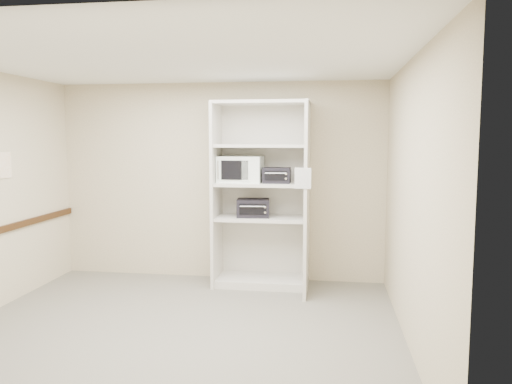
# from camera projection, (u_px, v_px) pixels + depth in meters

# --- Properties ---
(floor) EXTENTS (4.50, 4.00, 0.01)m
(floor) POSITION_uv_depth(u_px,v_px,m) (179.00, 330.00, 5.07)
(floor) COLOR #69645B
(floor) RESTS_ON ground
(ceiling) EXTENTS (4.50, 4.00, 0.01)m
(ceiling) POSITION_uv_depth(u_px,v_px,m) (174.00, 59.00, 4.78)
(ceiling) COLOR white
(wall_back) EXTENTS (4.50, 0.02, 2.70)m
(wall_back) POSITION_uv_depth(u_px,v_px,m) (220.00, 182.00, 6.89)
(wall_back) COLOR beige
(wall_back) RESTS_ON ground
(wall_front) EXTENTS (4.50, 0.02, 2.70)m
(wall_front) POSITION_uv_depth(u_px,v_px,m) (75.00, 239.00, 2.96)
(wall_front) COLOR beige
(wall_front) RESTS_ON ground
(wall_right) EXTENTS (0.02, 4.00, 2.70)m
(wall_right) POSITION_uv_depth(u_px,v_px,m) (412.00, 203.00, 4.61)
(wall_right) COLOR beige
(wall_right) RESTS_ON ground
(shelving_unit) EXTENTS (1.24, 0.92, 2.42)m
(shelving_unit) POSITION_uv_depth(u_px,v_px,m) (265.00, 201.00, 6.53)
(shelving_unit) COLOR beige
(shelving_unit) RESTS_ON floor
(microwave) EXTENTS (0.58, 0.45, 0.34)m
(microwave) POSITION_uv_depth(u_px,v_px,m) (241.00, 169.00, 6.56)
(microwave) COLOR white
(microwave) RESTS_ON shelving_unit
(toaster_oven_upper) EXTENTS (0.35, 0.26, 0.20)m
(toaster_oven_upper) POSITION_uv_depth(u_px,v_px,m) (277.00, 175.00, 6.43)
(toaster_oven_upper) COLOR black
(toaster_oven_upper) RESTS_ON shelving_unit
(toaster_oven_lower) EXTENTS (0.45, 0.36, 0.23)m
(toaster_oven_lower) POSITION_uv_depth(u_px,v_px,m) (253.00, 208.00, 6.54)
(toaster_oven_lower) COLOR black
(toaster_oven_lower) RESTS_ON shelving_unit
(paper_sign) EXTENTS (0.19, 0.02, 0.24)m
(paper_sign) POSITION_uv_depth(u_px,v_px,m) (303.00, 178.00, 5.80)
(paper_sign) COLOR white
(paper_sign) RESTS_ON shelving_unit
(wall_poster) EXTENTS (0.01, 0.21, 0.30)m
(wall_poster) POSITION_uv_depth(u_px,v_px,m) (5.00, 165.00, 5.79)
(wall_poster) COLOR white
(wall_poster) RESTS_ON wall_left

